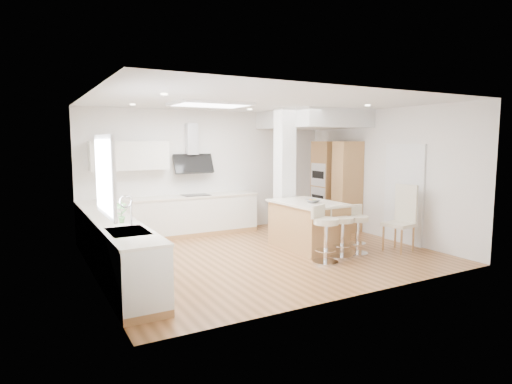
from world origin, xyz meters
TOP-DOWN VIEW (x-y plane):
  - ground at (0.00, 0.00)m, footprint 6.00×6.00m
  - ceiling at (0.00, 0.00)m, footprint 6.00×5.00m
  - wall_back at (0.00, 2.50)m, footprint 6.00×0.04m
  - wall_left at (-3.00, 0.00)m, footprint 0.04×5.00m
  - wall_right at (3.00, 0.00)m, footprint 0.04×5.00m
  - skylight at (-0.79, 0.60)m, footprint 4.10×2.10m
  - window_left at (-2.96, -0.90)m, footprint 0.06×1.28m
  - doorway_right at (2.97, -0.60)m, footprint 0.05×1.00m
  - counter_left at (-2.70, 0.23)m, footprint 0.63×4.50m
  - counter_back at (-0.91, 2.22)m, footprint 3.62×0.63m
  - pillar at (1.05, 0.95)m, footprint 0.35×0.35m
  - soffit at (2.10, 1.40)m, footprint 1.78×2.20m
  - oven_column at (2.68, 1.23)m, footprint 0.63×1.21m
  - peninsula at (0.97, -0.03)m, footprint 1.05×1.55m
  - bar_stool_a at (0.62, -1.01)m, footprint 0.58×0.58m
  - bar_stool_b at (1.14, -0.82)m, footprint 0.50×0.50m
  - bar_stool_c at (1.53, -0.82)m, footprint 0.46×0.46m
  - dining_chair at (2.48, -1.03)m, footprint 0.57×0.57m

SIDE VIEW (x-z plane):
  - ground at x=0.00m, z-range 0.00..0.00m
  - ceiling at x=0.00m, z-range -0.01..0.01m
  - counter_left at x=-2.70m, z-range -0.22..1.13m
  - peninsula at x=0.97m, z-range -0.03..0.97m
  - bar_stool_c at x=1.53m, z-range 0.06..0.97m
  - bar_stool_b at x=1.14m, z-range 0.06..0.99m
  - bar_stool_a at x=0.62m, z-range 0.06..1.06m
  - dining_chair at x=2.48m, z-range 0.04..1.31m
  - counter_back at x=-0.91m, z-range -0.55..1.95m
  - doorway_right at x=2.97m, z-range -0.05..2.05m
  - oven_column at x=2.68m, z-range 0.00..2.10m
  - wall_back at x=0.00m, z-range 0.00..2.80m
  - wall_left at x=-3.00m, z-range 0.00..2.80m
  - wall_right at x=3.00m, z-range 0.00..2.80m
  - pillar at x=1.05m, z-range 0.00..2.80m
  - window_left at x=-2.96m, z-range 1.16..2.23m
  - soffit at x=2.10m, z-range 2.40..2.80m
  - skylight at x=-0.79m, z-range 2.74..2.80m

